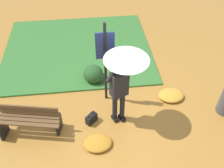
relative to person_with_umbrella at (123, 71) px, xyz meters
The scene contains 9 objects.
ground_plane 1.56m from the person_with_umbrella, 114.12° to the right, with size 18.00×18.00×0.00m, color #B27A33.
grass_verge 3.56m from the person_with_umbrella, 109.18° to the left, with size 4.80×4.00×0.05m.
person_with_umbrella is the anchor object (origin of this frame).
info_sign_post 0.80m from the person_with_umbrella, 113.29° to the left, with size 0.44×0.07×2.30m.
handbag 1.61m from the person_with_umbrella, behind, with size 0.32×0.30×0.37m.
park_bench 2.46m from the person_with_umbrella, behind, with size 1.41×0.63×0.75m.
shrub_cluster 2.03m from the person_with_umbrella, 112.05° to the left, with size 0.63×0.57×0.51m.
leaf_pile_by_bench 2.13m from the person_with_umbrella, 20.63° to the left, with size 0.69×0.55×0.15m.
leaf_pile_far_path 1.78m from the person_with_umbrella, 131.44° to the right, with size 0.65×0.52×0.14m.
Camera 1 is at (-0.63, -3.86, 5.03)m, focal length 40.55 mm.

